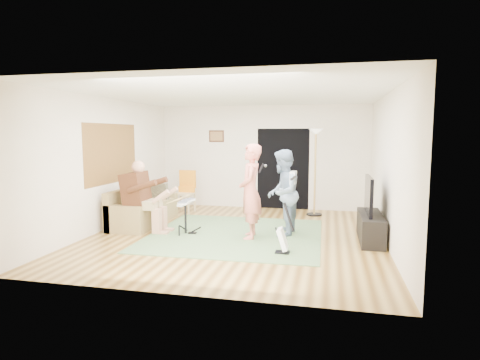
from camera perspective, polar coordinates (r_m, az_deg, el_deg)
name	(u,v)px	position (r m, az deg, el deg)	size (l,w,h in m)	color
floor	(237,235)	(7.89, -0.48, -7.83)	(6.00, 6.00, 0.00)	brown
walls	(237,166)	(7.66, -0.49, 1.99)	(5.50, 6.00, 2.70)	silver
ceiling	(236,94)	(7.67, -0.50, 12.09)	(6.00, 6.00, 0.00)	white
window_blinds	(112,154)	(8.86, -17.77, 3.60)	(2.05, 2.05, 0.00)	brown
doorway	(283,169)	(10.54, 6.13, 1.57)	(2.10, 2.10, 0.00)	black
picture_frame	(216,136)	(10.85, -3.36, 6.24)	(0.42, 0.03, 0.32)	#3F2314
area_rug	(235,235)	(7.89, -0.65, -7.76)	(3.27, 3.22, 0.02)	#517346
sofa	(140,212)	(9.08, -13.98, -4.40)	(0.81, 1.97, 0.80)	olive
drummer	(145,204)	(8.26, -13.39, -3.38)	(0.93, 0.52, 1.44)	#4E2916
drum_kit	(186,219)	(7.98, -7.75, -5.53)	(0.37, 0.66, 0.68)	black
singer	(250,192)	(7.49, 1.50, -1.65)	(0.65, 0.43, 1.78)	#DA6F5F
microphone	(261,168)	(7.41, 3.03, 1.67)	(0.06, 0.06, 0.24)	black
guitarist	(282,193)	(7.76, 6.06, -1.83)	(0.81, 0.63, 1.67)	#738CA9
guitar_held	(293,178)	(7.70, 7.57, 0.34)	(0.12, 0.60, 0.26)	white
guitar_spare	(283,239)	(6.68, 6.15, -8.36)	(0.31, 0.28, 0.86)	black
torchiere_lamp	(315,156)	(9.75, 10.67, 3.32)	(0.37, 0.37, 2.08)	black
dining_chair	(185,198)	(10.14, -7.80, -2.50)	(0.47, 0.49, 1.05)	tan
tv_cabinet	(370,227)	(7.80, 18.06, -6.43)	(0.40, 1.40, 0.50)	black
television	(369,195)	(7.69, 17.85, -2.06)	(0.06, 1.02, 0.69)	black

